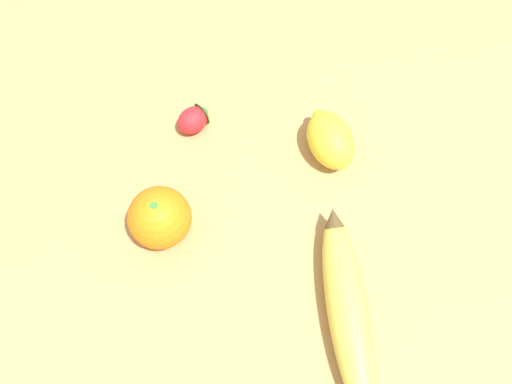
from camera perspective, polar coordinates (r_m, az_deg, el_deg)
The scene contains 5 objects.
ground_plane at distance 0.58m, azimuth 0.59°, elevation -10.03°, with size 3.00×3.00×0.00m, color tan.
banana at distance 0.56m, azimuth 10.39°, elevation -12.90°, with size 0.13×0.22×0.04m.
orange at distance 0.58m, azimuth -10.94°, elevation -2.90°, with size 0.07×0.07×0.07m.
strawberry at distance 0.66m, azimuth -7.04°, elevation 8.29°, with size 0.05×0.04×0.03m.
lemon at distance 0.63m, azimuth 8.47°, elevation 5.94°, with size 0.07×0.09×0.05m.
Camera 1 is at (0.08, 0.12, 0.56)m, focal length 35.00 mm.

